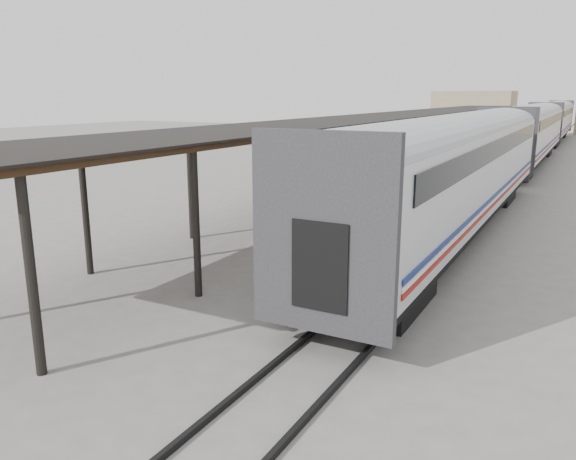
# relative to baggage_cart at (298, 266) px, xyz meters

# --- Properties ---
(ground) EXTENTS (160.00, 160.00, 0.00)m
(ground) POSITION_rel_baggage_cart_xyz_m (-0.73, 0.14, -0.65)
(ground) COLOR slate
(ground) RESTS_ON ground
(train) EXTENTS (3.45, 76.01, 4.01)m
(train) POSITION_rel_baggage_cart_xyz_m (2.46, 33.93, 2.04)
(train) COLOR silver
(train) RESTS_ON ground
(canopy) EXTENTS (4.90, 64.30, 4.15)m
(canopy) POSITION_rel_baggage_cart_xyz_m (-4.13, 24.14, 3.36)
(canopy) COLOR #422B19
(canopy) RESTS_ON ground
(rails) EXTENTS (1.54, 150.00, 0.12)m
(rails) POSITION_rel_baggage_cart_xyz_m (2.47, 34.14, -0.59)
(rails) COLOR black
(rails) RESTS_ON ground
(building_left) EXTENTS (12.00, 8.00, 6.00)m
(building_left) POSITION_rel_baggage_cart_xyz_m (-10.73, 82.14, 2.35)
(building_left) COLOR tan
(building_left) RESTS_ON ground
(baggage_cart) EXTENTS (1.99, 2.68, 0.86)m
(baggage_cart) POSITION_rel_baggage_cart_xyz_m (0.00, 0.00, 0.00)
(baggage_cart) COLOR brown
(baggage_cart) RESTS_ON ground
(suitcase_stack) EXTENTS (1.30, 1.46, 0.57)m
(suitcase_stack) POSITION_rel_baggage_cart_xyz_m (-0.18, 0.27, 0.40)
(suitcase_stack) COLOR #323234
(suitcase_stack) RESTS_ON baggage_cart
(luggage_tug) EXTENTS (1.10, 1.75, 1.52)m
(luggage_tug) POSITION_rel_baggage_cart_xyz_m (-2.41, 21.36, 0.05)
(luggage_tug) COLOR maroon
(luggage_tug) RESTS_ON ground
(porter) EXTENTS (0.51, 0.69, 1.72)m
(porter) POSITION_rel_baggage_cart_xyz_m (0.25, -0.65, 1.07)
(porter) COLOR navy
(porter) RESTS_ON baggage_cart
(pedestrian) EXTENTS (1.05, 0.55, 1.71)m
(pedestrian) POSITION_rel_baggage_cart_xyz_m (-3.64, 15.53, 0.21)
(pedestrian) COLOR black
(pedestrian) RESTS_ON ground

